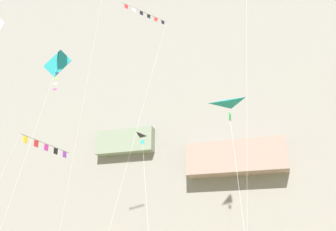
{
  "coord_description": "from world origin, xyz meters",
  "views": [
    {
      "loc": [
        5.74,
        -0.23,
        1.92
      ],
      "look_at": [
        -2.44,
        27.01,
        13.37
      ],
      "focal_mm": 38.92,
      "sensor_mm": 36.0,
      "label": 1
    }
  ],
  "objects": [
    {
      "name": "kite_delta_mid_center",
      "position": [
        -2.3,
        21.62,
        8.96
      ],
      "size": [
        2.7,
        5.25,
        9.64
      ],
      "color": "black",
      "rests_on": "ground"
    },
    {
      "name": "cliff_face",
      "position": [
        0.01,
        67.87,
        35.51
      ],
      "size": [
        180.0,
        23.71,
        71.1
      ],
      "color": "gray",
      "rests_on": "ground"
    },
    {
      "name": "kite_diamond_front_field",
      "position": [
        -11.21,
        23.11,
        17.41
      ],
      "size": [
        2.7,
        3.22,
        18.96
      ],
      "color": "teal",
      "rests_on": "ground"
    },
    {
      "name": "kite_delta_low_right",
      "position": [
        3.87,
        17.53,
        8.76
      ],
      "size": [
        1.54,
        4.71,
        9.04
      ],
      "color": "teal",
      "rests_on": "ground"
    },
    {
      "name": "kite_banner_upper_right",
      "position": [
        -4.24,
        25.29,
        20.74
      ],
      "size": [
        2.94,
        6.32,
        23.29
      ],
      "color": "black",
      "rests_on": "ground"
    },
    {
      "name": "kite_banner_far_right",
      "position": [
        -13.46,
        25.93,
        10.97
      ],
      "size": [
        3.17,
        7.85,
        11.59
      ],
      "color": "black",
      "rests_on": "ground"
    }
  ]
}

